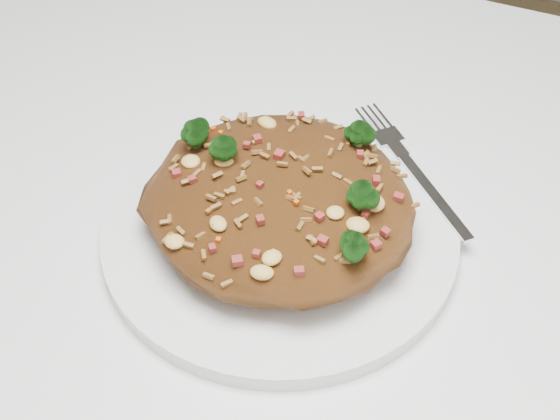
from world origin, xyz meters
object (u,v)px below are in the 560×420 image
object	(u,v)px
dining_table	(258,325)
plate	(280,231)
fried_rice	(280,194)
fork	(418,174)

from	to	relation	value
dining_table	plate	world-z (taller)	plate
dining_table	fried_rice	world-z (taller)	fried_rice
fork	fried_rice	bearing A→B (deg)	-87.42
dining_table	plate	size ratio (longest dim) A/B	4.66
plate	fork	size ratio (longest dim) A/B	2.02
dining_table	fork	distance (m)	0.17
dining_table	plate	distance (m)	0.10
plate	fried_rice	xyz separation A→B (m)	(0.00, 0.00, 0.04)
fried_rice	plate	bearing A→B (deg)	-138.02
fried_rice	fork	xyz separation A→B (m)	(0.08, 0.09, -0.03)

